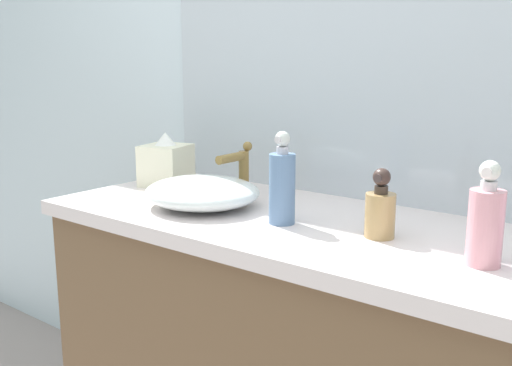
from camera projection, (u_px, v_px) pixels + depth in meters
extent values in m
cube|color=silver|center=(384.00, 55.00, 1.61)|extent=(6.00, 0.06, 2.60)
cube|color=silver|center=(310.00, 228.00, 1.46)|extent=(1.46, 0.58, 0.04)
cube|color=#B2BCC6|center=(372.00, 8.00, 1.57)|extent=(1.43, 0.01, 1.06)
ellipsoid|color=silver|center=(202.00, 192.00, 1.59)|extent=(0.32, 0.30, 0.08)
cylinder|color=olive|center=(244.00, 173.00, 1.73)|extent=(0.03, 0.03, 0.13)
cylinder|color=olive|center=(231.00, 158.00, 1.67)|extent=(0.03, 0.11, 0.03)
sphere|color=olive|center=(248.00, 146.00, 1.72)|extent=(0.03, 0.03, 0.03)
cylinder|color=#A88552|center=(380.00, 216.00, 1.31)|extent=(0.07, 0.07, 0.10)
cylinder|color=#372B22|center=(381.00, 190.00, 1.30)|extent=(0.03, 0.03, 0.02)
sphere|color=#382923|center=(382.00, 177.00, 1.29)|extent=(0.04, 0.04, 0.04)
cylinder|color=#382D2B|center=(380.00, 178.00, 1.29)|extent=(0.02, 0.02, 0.02)
cylinder|color=slate|center=(282.00, 189.00, 1.42)|extent=(0.06, 0.06, 0.17)
cylinder|color=silver|center=(282.00, 150.00, 1.40)|extent=(0.03, 0.03, 0.02)
sphere|color=silver|center=(283.00, 139.00, 1.39)|extent=(0.04, 0.04, 0.04)
cylinder|color=silver|center=(280.00, 139.00, 1.38)|extent=(0.02, 0.02, 0.02)
cylinder|color=pink|center=(485.00, 228.00, 1.13)|extent=(0.07, 0.07, 0.15)
cylinder|color=silver|center=(489.00, 186.00, 1.11)|extent=(0.03, 0.03, 0.02)
sphere|color=silver|center=(490.00, 171.00, 1.10)|extent=(0.04, 0.04, 0.04)
cylinder|color=silver|center=(488.00, 172.00, 1.10)|extent=(0.02, 0.02, 0.02)
cube|color=beige|center=(166.00, 165.00, 1.86)|extent=(0.16, 0.16, 0.13)
cone|color=white|center=(165.00, 139.00, 1.84)|extent=(0.07, 0.07, 0.04)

